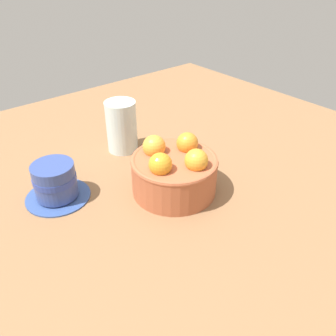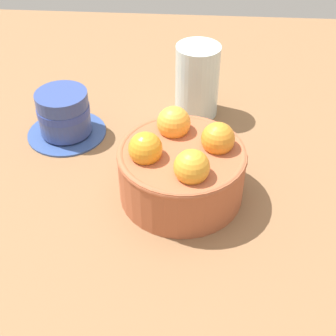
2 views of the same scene
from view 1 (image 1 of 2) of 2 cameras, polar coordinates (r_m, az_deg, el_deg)
The scene contains 4 objects.
ground_plane at distance 68.92cm, azimuth 0.98°, elevation -5.22°, with size 119.13×118.85×4.81cm, color brown.
terracotta_bowl at distance 64.89cm, azimuth 1.02°, elevation -0.42°, with size 16.08×16.08×10.41cm.
coffee_cup at distance 66.89cm, azimuth -17.88°, elevation -2.27°, with size 11.88×11.88×7.13cm.
water_glass at distance 78.78cm, azimuth -7.58°, elevation 6.75°, with size 6.80×6.80×11.49cm, color silver.
Camera 1 is at (40.81, -35.56, 40.26)cm, focal length 37.41 mm.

